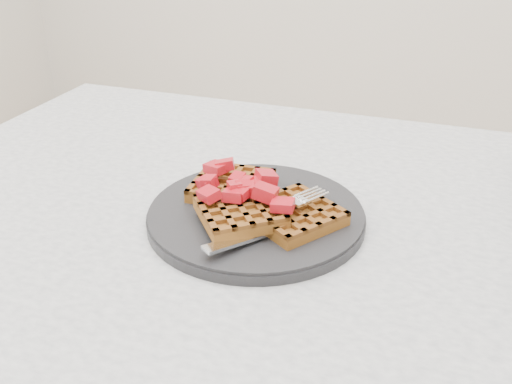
# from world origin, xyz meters

# --- Properties ---
(table) EXTENTS (1.20, 0.80, 0.75)m
(table) POSITION_xyz_m (0.00, 0.00, 0.64)
(table) COLOR silver
(table) RESTS_ON ground
(plate) EXTENTS (0.26, 0.26, 0.02)m
(plate) POSITION_xyz_m (-0.07, -0.01, 0.76)
(plate) COLOR black
(plate) RESTS_ON table
(waffles) EXTENTS (0.21, 0.19, 0.03)m
(waffles) POSITION_xyz_m (-0.07, -0.02, 0.78)
(waffles) COLOR #8F561E
(waffles) RESTS_ON plate
(strawberry_pile) EXTENTS (0.15, 0.15, 0.02)m
(strawberry_pile) POSITION_xyz_m (-0.07, -0.01, 0.80)
(strawberry_pile) COLOR #9A0411
(strawberry_pile) RESTS_ON waffles
(fork) EXTENTS (0.12, 0.17, 0.02)m
(fork) POSITION_xyz_m (-0.04, -0.05, 0.77)
(fork) COLOR silver
(fork) RESTS_ON plate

